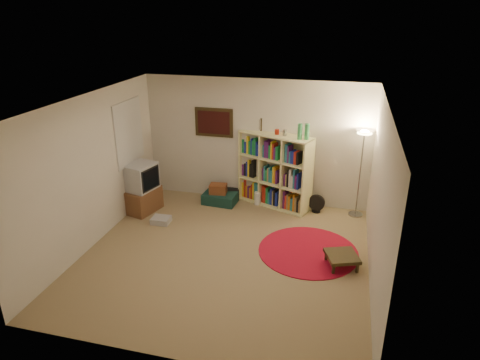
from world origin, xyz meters
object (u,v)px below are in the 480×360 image
(side_table, at_px, (342,257))
(suitcase, at_px, (220,198))
(floor_fan, at_px, (317,204))
(tv_stand, at_px, (142,189))
(bookshelf, at_px, (274,171))
(floor_lamp, at_px, (363,145))

(side_table, bearing_deg, suitcase, 144.96)
(floor_fan, distance_m, suitcase, 1.95)
(tv_stand, bearing_deg, suitcase, 41.80)
(bookshelf, distance_m, tv_stand, 2.60)
(floor_fan, bearing_deg, bookshelf, 175.61)
(floor_fan, bearing_deg, floor_lamp, 10.84)
(floor_fan, relative_size, side_table, 0.61)
(bookshelf, height_order, floor_lamp, bookshelf)
(bookshelf, xyz_separation_m, floor_fan, (0.89, -0.16, -0.53))
(suitcase, bearing_deg, tv_stand, -148.70)
(bookshelf, relative_size, side_table, 2.98)
(suitcase, bearing_deg, floor_fan, 5.92)
(floor_lamp, relative_size, suitcase, 2.45)
(floor_fan, bearing_deg, tv_stand, -160.98)
(floor_fan, xyz_separation_m, suitcase, (-1.95, -0.07, -0.08))
(suitcase, bearing_deg, bookshelf, 16.10)
(floor_lamp, relative_size, floor_fan, 4.65)
(floor_fan, bearing_deg, side_table, -67.47)
(floor_lamp, relative_size, side_table, 2.84)
(tv_stand, distance_m, suitcase, 1.57)
(bookshelf, relative_size, suitcase, 2.57)
(suitcase, distance_m, side_table, 3.04)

